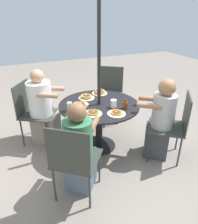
# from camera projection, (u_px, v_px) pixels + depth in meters

# --- Properties ---
(ground_plane) EXTENTS (12.00, 12.00, 0.00)m
(ground_plane) POSITION_uv_depth(u_px,v_px,m) (99.00, 146.00, 3.46)
(ground_plane) COLOR gray
(patio_table) EXTENTS (1.16, 1.16, 0.72)m
(patio_table) POSITION_uv_depth(u_px,v_px,m) (99.00, 113.00, 3.20)
(patio_table) COLOR black
(patio_table) RESTS_ON ground
(umbrella_pole) EXTENTS (0.05, 0.05, 2.07)m
(umbrella_pole) POSITION_uv_depth(u_px,v_px,m) (99.00, 83.00, 3.00)
(umbrella_pole) COLOR black
(umbrella_pole) RESTS_ON ground
(patio_chair_north) EXTENTS (0.66, 0.66, 0.97)m
(patio_chair_north) POSITION_uv_depth(u_px,v_px,m) (110.00, 90.00, 4.14)
(patio_chair_north) COLOR #333833
(patio_chair_north) RESTS_ON ground
(patio_chair_east) EXTENTS (0.66, 0.66, 0.97)m
(patio_chair_east) POSITION_uv_depth(u_px,v_px,m) (31.00, 109.00, 3.37)
(patio_chair_east) COLOR #333833
(patio_chair_east) RESTS_ON ground
(diner_east) EXTENTS (0.55, 0.59, 1.19)m
(diner_east) POSITION_uv_depth(u_px,v_px,m) (43.00, 111.00, 3.35)
(diner_east) COLOR gray
(diner_east) RESTS_ON ground
(patio_chair_south) EXTENTS (0.67, 0.67, 0.97)m
(patio_chair_south) POSITION_uv_depth(u_px,v_px,m) (74.00, 158.00, 2.29)
(patio_chair_south) COLOR #333833
(patio_chair_south) RESTS_ON ground
(diner_south) EXTENTS (0.54, 0.51, 1.12)m
(diner_south) POSITION_uv_depth(u_px,v_px,m) (79.00, 151.00, 2.47)
(diner_south) COLOR slate
(diner_south) RESTS_ON ground
(patio_chair_west) EXTENTS (0.67, 0.67, 0.97)m
(patio_chair_west) POSITION_uv_depth(u_px,v_px,m) (174.00, 123.00, 2.97)
(patio_chair_west) COLOR #333833
(patio_chair_west) RESTS_ON ground
(diner_west) EXTENTS (0.53, 0.56, 1.17)m
(diner_west) POSITION_uv_depth(u_px,v_px,m) (160.00, 122.00, 3.02)
(diner_west) COLOR #3D3D42
(diner_west) RESTS_ON ground
(pancake_plate_a) EXTENTS (0.24, 0.24, 0.04)m
(pancake_plate_a) POSITION_uv_depth(u_px,v_px,m) (80.00, 104.00, 3.10)
(pancake_plate_a) COLOR silver
(pancake_plate_a) RESTS_ON patio_table
(pancake_plate_b) EXTENTS (0.24, 0.24, 0.06)m
(pancake_plate_b) POSITION_uv_depth(u_px,v_px,m) (86.00, 97.00, 3.32)
(pancake_plate_b) COLOR silver
(pancake_plate_b) RESTS_ON patio_table
(pancake_plate_c) EXTENTS (0.24, 0.24, 0.04)m
(pancake_plate_c) POSITION_uv_depth(u_px,v_px,m) (117.00, 113.00, 2.84)
(pancake_plate_c) COLOR silver
(pancake_plate_c) RESTS_ON patio_table
(pancake_plate_d) EXTENTS (0.24, 0.24, 0.04)m
(pancake_plate_d) POSITION_uv_depth(u_px,v_px,m) (93.00, 113.00, 2.85)
(pancake_plate_d) COLOR silver
(pancake_plate_d) RESTS_ON patio_table
(pancake_plate_e) EXTENTS (0.24, 0.24, 0.07)m
(pancake_plate_e) POSITION_uv_depth(u_px,v_px,m) (100.00, 92.00, 3.50)
(pancake_plate_e) COLOR silver
(pancake_plate_e) RESTS_ON patio_table
(syrup_bottle) EXTENTS (0.09, 0.07, 0.14)m
(syrup_bottle) POSITION_uv_depth(u_px,v_px,m) (125.00, 105.00, 2.97)
(syrup_bottle) COLOR #602D0F
(syrup_bottle) RESTS_ON patio_table
(coffee_cup) EXTENTS (0.08, 0.08, 0.11)m
(coffee_cup) POSITION_uv_depth(u_px,v_px,m) (114.00, 104.00, 3.02)
(coffee_cup) COLOR white
(coffee_cup) RESTS_ON patio_table
(drinking_glass_a) EXTENTS (0.07, 0.07, 0.13)m
(drinking_glass_a) POSITION_uv_depth(u_px,v_px,m) (70.00, 107.00, 2.89)
(drinking_glass_a) COLOR silver
(drinking_glass_a) RESTS_ON patio_table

